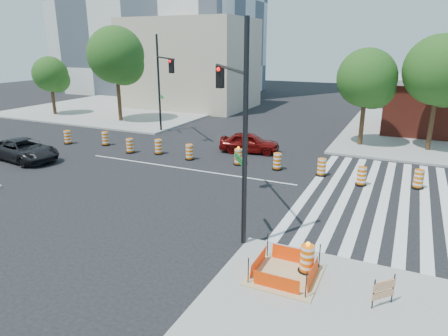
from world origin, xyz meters
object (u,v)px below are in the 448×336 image
(red_coupe, at_px, (249,142))
(signal_pole_se, at_px, (235,110))
(signal_pole_nw, at_px, (162,76))
(dark_suv, at_px, (24,150))

(red_coupe, height_order, signal_pole_se, signal_pole_se)
(signal_pole_nw, bearing_deg, red_coupe, 31.34)
(red_coupe, distance_m, dark_suv, 14.86)
(signal_pole_se, relative_size, signal_pole_nw, 1.02)
(dark_suv, xyz_separation_m, signal_pole_nw, (4.21, 10.05, 4.11))
(red_coupe, relative_size, signal_pole_nw, 0.53)
(signal_pole_se, height_order, signal_pole_nw, signal_pole_se)
(signal_pole_se, xyz_separation_m, signal_pole_nw, (-12.10, 13.34, -0.07))
(dark_suv, height_order, signal_pole_nw, signal_pole_nw)
(dark_suv, distance_m, signal_pole_nw, 11.65)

